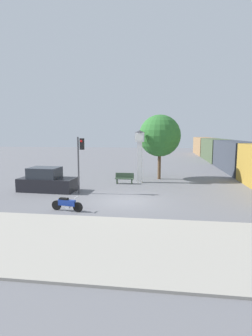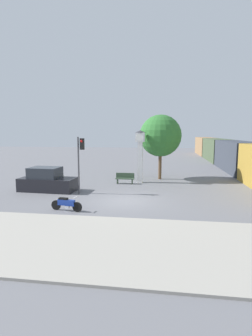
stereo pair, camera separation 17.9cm
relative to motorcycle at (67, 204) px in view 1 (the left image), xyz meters
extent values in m
plane|color=slate|center=(2.96, 2.61, -0.40)|extent=(120.00, 120.00, 0.00)
cube|color=#9E998E|center=(2.96, -4.00, -0.35)|extent=(36.00, 6.00, 0.10)
cylinder|color=black|center=(0.67, -0.11, -0.12)|extent=(0.57, 0.18, 0.56)
cylinder|color=black|center=(-0.66, 0.11, -0.12)|extent=(0.57, 0.18, 0.56)
cube|color=navy|center=(0.01, 0.00, 0.08)|extent=(1.04, 0.36, 0.34)
cube|color=black|center=(-0.18, 0.03, 0.30)|extent=(0.55, 0.30, 0.09)
cylinder|color=silver|center=(0.05, -0.01, -0.15)|extent=(0.29, 0.23, 0.26)
cube|color=silver|center=(0.57, -0.09, 0.42)|extent=(0.12, 0.41, 0.04)
cube|color=white|center=(3.34, 9.10, 1.40)|extent=(0.41, 0.41, 3.60)
cube|color=white|center=(3.34, 9.10, 3.59)|extent=(0.78, 0.78, 0.78)
cylinder|color=white|center=(3.34, 8.70, 3.59)|extent=(0.63, 0.02, 0.63)
cone|color=#333338|center=(3.34, 9.10, 4.08)|extent=(0.94, 0.94, 0.20)
cube|color=#333842|center=(13.64, 17.75, 1.30)|extent=(2.80, 10.77, 3.40)
cube|color=#425138|center=(13.64, 29.12, 1.30)|extent=(2.80, 10.77, 3.40)
cube|color=olive|center=(13.64, 40.50, 1.30)|extent=(2.80, 10.77, 3.40)
cylinder|color=#47474C|center=(-0.66, 4.26, 1.64)|extent=(0.12, 0.12, 4.09)
cube|color=black|center=(-0.36, 4.26, 3.18)|extent=(0.28, 0.24, 0.80)
sphere|color=red|center=(-0.36, 4.11, 3.38)|extent=(0.16, 0.16, 0.16)
cylinder|color=brown|center=(5.06, 11.05, 0.87)|extent=(0.30, 0.30, 2.54)
sphere|color=#2D6B2D|center=(5.06, 11.05, 3.69)|extent=(3.89, 3.89, 3.89)
cube|color=#384C38|center=(2.11, 8.28, 0.05)|extent=(1.60, 0.44, 0.08)
cube|color=#384C38|center=(2.11, 8.47, 0.30)|extent=(1.60, 0.06, 0.44)
cube|color=#384C38|center=(1.47, 8.28, -0.20)|extent=(0.08, 0.35, 0.41)
cube|color=#384C38|center=(2.75, 8.28, -0.20)|extent=(0.08, 0.35, 0.41)
cube|color=black|center=(-3.25, 4.70, 0.10)|extent=(4.29, 2.02, 1.00)
cube|color=#262B33|center=(-3.45, 4.71, 1.00)|extent=(2.28, 1.77, 0.80)
camera|label=1|loc=(5.19, -13.73, 3.99)|focal=28.00mm
camera|label=2|loc=(5.37, -13.70, 3.99)|focal=28.00mm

